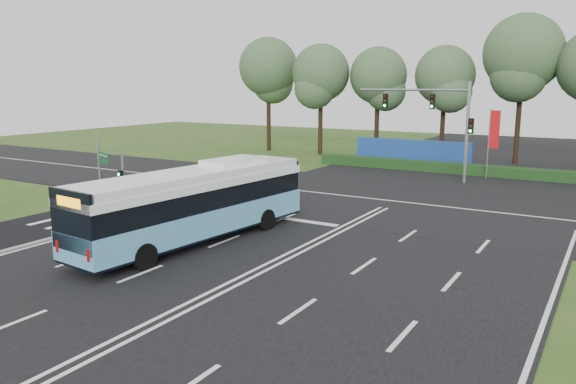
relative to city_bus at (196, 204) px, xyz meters
The scene contains 13 objects.
ground 4.71m from the city_bus, ahead, with size 120.00×120.00×0.00m, color #30501A.
road_main 4.70m from the city_bus, ahead, with size 20.00×120.00×0.04m, color black.
road_cross 13.47m from the city_bus, 71.07° to the left, with size 120.00×14.00×0.05m, color black.
bike_path 8.67m from the city_bus, 163.86° to the right, with size 5.00×18.00×0.06m, color black.
kerb_strip 6.45m from the city_bus, 157.71° to the right, with size 0.25×18.00×0.12m, color gray.
city_bus is the anchor object (origin of this frame).
pedestrian_signal 6.34m from the city_bus, 165.48° to the left, with size 0.32×0.42×3.39m.
street_sign 7.81m from the city_bus, 168.47° to the left, with size 1.43×0.63×3.90m.
banner_flag_mid 25.10m from the city_bus, 72.56° to the left, with size 0.75×0.08×5.09m.
traffic_light_gantry 21.82m from the city_bus, 77.87° to the left, with size 8.41×0.28×7.00m.
hedge 25.54m from the city_bus, 80.22° to the left, with size 22.00×1.20×0.80m, color #163613.
blue_hoarding 27.65m from the city_bus, 89.31° to the left, with size 10.00×0.30×2.20m, color navy.
eucalyptus_row 33.88m from the city_bus, 75.70° to the left, with size 52.62×8.84×12.62m.
Camera 1 is at (11.26, -18.90, 6.81)m, focal length 35.00 mm.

